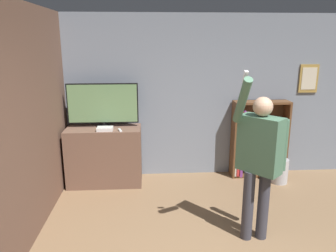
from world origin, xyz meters
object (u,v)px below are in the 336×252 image
at_px(television, 103,104).
at_px(bookshelf, 255,140).
at_px(game_console, 105,129).
at_px(person, 259,155).
at_px(waste_bin, 280,171).

relative_size(television, bookshelf, 0.85).
xyz_separation_m(game_console, person, (1.89, -1.53, 0.08)).
height_order(game_console, person, person).
distance_m(person, waste_bin, 1.96).
bearing_deg(waste_bin, bookshelf, 134.44).
bearing_deg(bookshelf, television, -177.98).
xyz_separation_m(television, game_console, (0.05, -0.24, -0.33)).
xyz_separation_m(game_console, waste_bin, (2.81, -0.02, -0.76)).
height_order(bookshelf, person, person).
distance_m(bookshelf, waste_bin, 0.65).
relative_size(game_console, person, 0.12).
bearing_deg(waste_bin, game_console, 179.63).
bearing_deg(person, bookshelf, 120.40).
relative_size(bookshelf, person, 0.65).
distance_m(game_console, waste_bin, 2.91).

